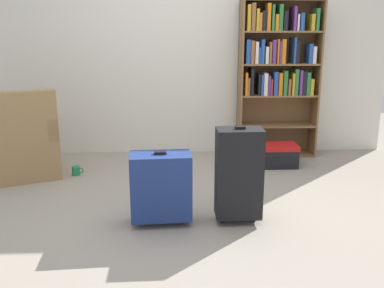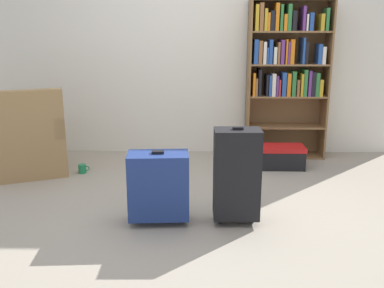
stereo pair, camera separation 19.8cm
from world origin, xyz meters
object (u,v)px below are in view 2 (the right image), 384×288
at_px(suitcase_black, 237,174).
at_px(armchair, 29,143).
at_px(bookshelf, 286,68).
at_px(storage_box, 281,156).
at_px(mug, 82,169).
at_px(suitcase_navy_blue, 159,185).

bearing_deg(suitcase_black, armchair, 150.29).
relative_size(bookshelf, storage_box, 3.56).
height_order(mug, suitcase_navy_blue, suitcase_navy_blue).
xyz_separation_m(bookshelf, armchair, (-2.74, -0.67, -0.72)).
bearing_deg(storage_box, mug, -173.92).
distance_m(bookshelf, armchair, 2.91).
relative_size(bookshelf, suitcase_black, 2.32).
xyz_separation_m(mug, storage_box, (2.11, 0.22, 0.08)).
bearing_deg(mug, storage_box, 6.08).
bearing_deg(mug, suitcase_navy_blue, -51.81).
distance_m(mug, storage_box, 2.12).
relative_size(armchair, suitcase_black, 1.19).
xyz_separation_m(mug, suitcase_black, (1.51, -1.16, 0.35)).
bearing_deg(suitcase_navy_blue, armchair, 141.08).
distance_m(mug, suitcase_navy_blue, 1.50).
xyz_separation_m(bookshelf, suitcase_black, (-0.69, -1.84, -0.64)).
relative_size(armchair, mug, 7.60).
height_order(bookshelf, storage_box, bookshelf).
bearing_deg(bookshelf, storage_box, -101.43).
xyz_separation_m(storage_box, suitcase_black, (-0.59, -1.38, 0.27)).
height_order(storage_box, suitcase_navy_blue, suitcase_navy_blue).
distance_m(armchair, storage_box, 2.66).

